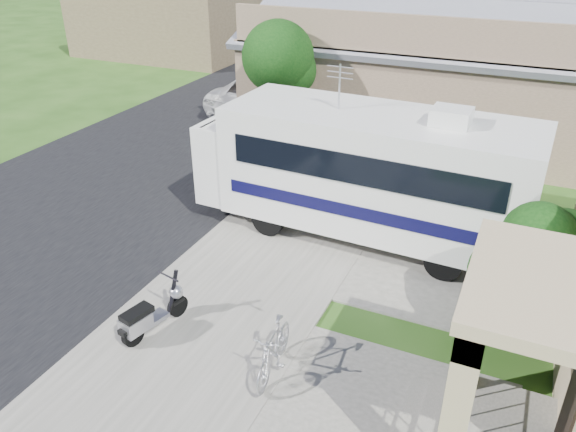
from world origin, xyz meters
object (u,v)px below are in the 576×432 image
at_px(motorhome, 364,169).
at_px(van, 328,55).
at_px(shrub, 534,274).
at_px(bicycle, 274,352).
at_px(scooter, 150,315).
at_px(pickup_truck, 269,92).
at_px(garden_hose, 440,401).

relative_size(motorhome, van, 1.28).
xyz_separation_m(motorhome, shrub, (4.19, -2.77, -0.32)).
bearing_deg(bicycle, motorhome, 85.91).
bearing_deg(van, bicycle, -80.22).
height_order(motorhome, van, motorhome).
height_order(shrub, scooter, shrub).
distance_m(bicycle, pickup_truck, 15.97).
relative_size(scooter, bicycle, 0.96).
xyz_separation_m(motorhome, pickup_truck, (-6.89, 8.67, -1.03)).
distance_m(shrub, pickup_truck, 15.94).
xyz_separation_m(van, garden_hose, (10.04, -21.07, -0.89)).
height_order(van, garden_hose, van).
relative_size(bicycle, garden_hose, 4.65).
bearing_deg(shrub, bicycle, -144.39).
bearing_deg(bicycle, shrub, 29.78).
distance_m(van, garden_hose, 23.36).
distance_m(motorhome, bicycle, 5.81).
relative_size(bicycle, pickup_truck, 0.29).
height_order(motorhome, pickup_truck, motorhome).
height_order(scooter, garden_hose, scooter).
distance_m(pickup_truck, van, 7.25).
xyz_separation_m(motorhome, garden_hose, (3.09, -5.15, -1.78)).
distance_m(scooter, garden_hose, 5.65).
relative_size(motorhome, garden_hose, 23.08).
distance_m(scooter, pickup_truck, 14.99).
relative_size(van, garden_hose, 18.04).
height_order(shrub, pickup_truck, shrub).
relative_size(scooter, van, 0.25).
xyz_separation_m(pickup_truck, garden_hose, (9.98, -13.82, -0.74)).
distance_m(shrub, scooter, 7.39).
bearing_deg(scooter, van, 114.64).
height_order(scooter, bicycle, scooter).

